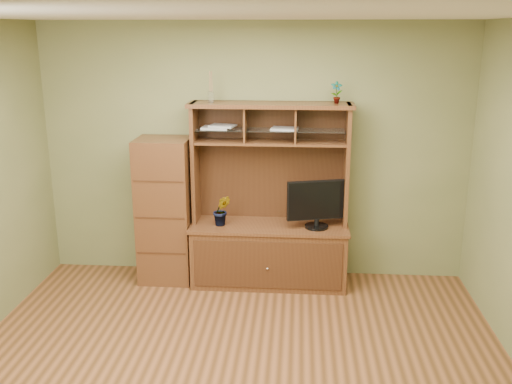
# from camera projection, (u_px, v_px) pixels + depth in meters

# --- Properties ---
(room) EXTENTS (4.54, 4.04, 2.74)m
(room) POSITION_uv_depth(u_px,v_px,m) (232.00, 210.00, 4.12)
(room) COLOR #4F2F16
(room) RESTS_ON ground
(media_hutch) EXTENTS (1.66, 0.61, 1.90)m
(media_hutch) POSITION_uv_depth(u_px,v_px,m) (269.00, 235.00, 5.99)
(media_hutch) COLOR #3F2012
(media_hutch) RESTS_ON room
(monitor) EXTENTS (0.62, 0.24, 0.50)m
(monitor) POSITION_uv_depth(u_px,v_px,m) (317.00, 203.00, 5.77)
(monitor) COLOR black
(monitor) RESTS_ON media_hutch
(orchid_plant) EXTENTS (0.20, 0.17, 0.32)m
(orchid_plant) POSITION_uv_depth(u_px,v_px,m) (222.00, 210.00, 5.87)
(orchid_plant) COLOR #31581E
(orchid_plant) RESTS_ON media_hutch
(top_plant) EXTENTS (0.12, 0.08, 0.22)m
(top_plant) POSITION_uv_depth(u_px,v_px,m) (337.00, 92.00, 5.61)
(top_plant) COLOR #2E6B25
(top_plant) RESTS_ON media_hutch
(reed_diffuser) EXTENTS (0.06, 0.06, 0.31)m
(reed_diffuser) POSITION_uv_depth(u_px,v_px,m) (211.00, 90.00, 5.70)
(reed_diffuser) COLOR silver
(reed_diffuser) RESTS_ON media_hutch
(magazines) EXTENTS (0.99, 0.24, 0.04)m
(magazines) POSITION_uv_depth(u_px,v_px,m) (240.00, 127.00, 5.78)
(magazines) COLOR #B7B7BC
(magazines) RESTS_ON media_hutch
(side_cabinet) EXTENTS (0.55, 0.50, 1.54)m
(side_cabinet) POSITION_uv_depth(u_px,v_px,m) (165.00, 210.00, 6.01)
(side_cabinet) COLOR #3F2012
(side_cabinet) RESTS_ON room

